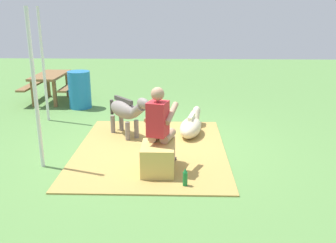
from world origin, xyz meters
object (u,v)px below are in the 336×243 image
Objects in this scene: pony_lying at (191,126)px; soda_bottle at (185,178)px; tent_pole_left at (35,91)px; water_barrel at (80,90)px; picnic_bench at (50,81)px; pony_standing at (126,111)px; person_seated at (160,124)px; hay_bale at (158,159)px; tent_pole_right at (43,66)px.

soda_bottle is (-2.27, 0.16, -0.05)m from pony_lying.
pony_lying is 3.11m from tent_pole_left.
water_barrel is 3.72m from tent_pole_left.
soda_bottle is 0.19× the size of picnic_bench.
pony_standing is 0.74× the size of picnic_bench.
hay_bale is at bearing 169.15° from person_seated.
hay_bale is 4.41m from water_barrel.
tent_pole_left is (-3.63, -0.31, 0.77)m from water_barrel.
picnic_bench reaches higher than hay_bale.
pony_lying is at bearing -18.11° from person_seated.
pony_lying reaches higher than soda_bottle.
pony_standing is (1.62, 0.70, 0.32)m from hay_bale.
soda_bottle is at bearing 175.91° from pony_lying.
tent_pole_right is at bearing 44.12° from hay_bale.
person_seated is at bearing 161.89° from pony_lying.
person_seated is at bearing -10.85° from hay_bale.
person_seated is 0.99× the size of pony_lying.
pony_lying is 1.46× the size of water_barrel.
pony_standing is at bearing 28.17° from soda_bottle.
hay_bale is at bearing -156.62° from pony_standing.
water_barrel is at bearing 33.84° from pony_standing.
pony_lying is 3.49m from tent_pole_right.
picnic_bench is at bearing 36.33° from person_seated.
tent_pole_right is (3.17, 3.04, 1.10)m from soda_bottle.
water_barrel is (2.01, 2.75, 0.28)m from pony_lying.
person_seated is at bearing -133.82° from tent_pole_right.
tent_pole_right reaches higher than soda_bottle.
water_barrel is at bearing 31.08° from person_seated.
tent_pole_left reaches higher than soda_bottle.
pony_standing is at bearing -119.57° from tent_pole_right.
tent_pole_left is (-1.42, 1.17, 0.69)m from pony_standing.
pony_lying is at bearing -105.68° from tent_pole_right.
water_barrel is 0.38× the size of tent_pole_left.
pony_lying is at bearing -56.49° from tent_pole_left.
tent_pole_right is (0.90, 3.21, 1.05)m from pony_lying.
tent_pole_right reaches higher than picnic_bench.
pony_standing is 2.39m from soda_bottle.
picnic_bench is (0.61, 0.94, 0.11)m from water_barrel.
tent_pole_right is (2.52, 0.76, 0.00)m from tent_pole_left.
water_barrel is (4.28, 2.59, 0.33)m from soda_bottle.
picnic_bench reaches higher than pony_lying.
picnic_bench is at bearing 35.78° from soda_bottle.
tent_pole_right is (-1.11, 0.45, 0.77)m from water_barrel.
tent_pole_left reaches higher than pony_lying.
tent_pole_right reaches higher than pony_lying.
hay_bale is at bearing 42.10° from soda_bottle.
soda_bottle is (-2.07, -1.11, -0.41)m from pony_standing.
tent_pole_left reaches higher than hay_bale.
water_barrel reaches higher than pony_lying.
tent_pole_right is at bearing 46.18° from person_seated.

